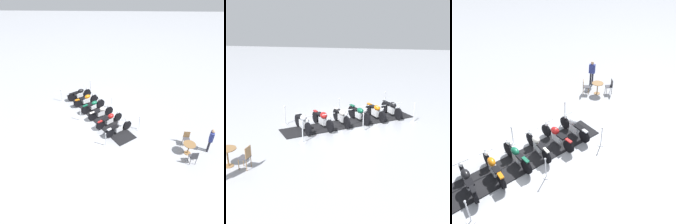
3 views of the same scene
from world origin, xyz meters
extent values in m
plane|color=#A8AAB2|center=(0.00, 0.00, 0.00)|extent=(80.00, 80.00, 0.00)
cube|color=black|center=(0.00, 0.00, 0.02)|extent=(7.07, 5.82, 0.04)
cylinder|color=black|center=(1.76, 2.27, 0.36)|extent=(0.50, 0.60, 0.65)
cylinder|color=black|center=(2.68, 1.08, 0.36)|extent=(0.50, 0.60, 0.65)
cube|color=silver|center=(2.22, 1.67, 0.42)|extent=(0.51, 0.56, 0.41)
ellipsoid|color=#B7BAC1|center=(2.14, 1.78, 0.77)|extent=(0.53, 0.55, 0.33)
cube|color=black|center=(2.44, 1.38, 0.72)|extent=(0.55, 0.59, 0.08)
cube|color=#B7BAC1|center=(2.68, 1.08, 0.72)|extent=(0.34, 0.38, 0.06)
cylinder|color=silver|center=(1.81, 2.20, 0.64)|extent=(0.24, 0.28, 0.56)
cylinder|color=silver|center=(1.86, 2.14, 0.98)|extent=(0.53, 0.42, 0.04)
sphere|color=silver|center=(1.80, 2.22, 0.78)|extent=(0.18, 0.18, 0.18)
cylinder|color=black|center=(0.79, 1.63, 0.36)|extent=(0.51, 0.57, 0.65)
cylinder|color=black|center=(1.87, 0.38, 0.36)|extent=(0.51, 0.57, 0.65)
cube|color=silver|center=(1.33, 1.00, 0.40)|extent=(0.53, 0.56, 0.38)
ellipsoid|color=#AD1919|center=(1.24, 1.11, 0.74)|extent=(0.58, 0.59, 0.35)
cube|color=black|center=(1.57, 0.73, 0.69)|extent=(0.54, 0.56, 0.08)
cube|color=#AD1919|center=(1.87, 0.38, 0.72)|extent=(0.34, 0.36, 0.06)
cylinder|color=silver|center=(0.84, 1.57, 0.64)|extent=(0.23, 0.25, 0.56)
cylinder|color=silver|center=(0.88, 1.52, 0.97)|extent=(0.57, 0.50, 0.04)
sphere|color=silver|center=(0.82, 1.60, 0.77)|extent=(0.18, 0.18, 0.18)
cylinder|color=black|center=(0.04, 0.93, 0.37)|extent=(0.46, 0.61, 0.67)
cylinder|color=black|center=(0.85, -0.26, 0.37)|extent=(0.46, 0.61, 0.67)
cube|color=silver|center=(0.44, 0.33, 0.42)|extent=(0.47, 0.58, 0.39)
ellipsoid|color=silver|center=(0.36, 0.45, 0.75)|extent=(0.52, 0.56, 0.32)
cube|color=black|center=(0.66, 0.02, 0.70)|extent=(0.53, 0.59, 0.08)
cube|color=silver|center=(0.85, -0.26, 0.73)|extent=(0.31, 0.37, 0.06)
cylinder|color=silver|center=(0.08, 0.87, 0.65)|extent=(0.23, 0.29, 0.57)
cylinder|color=silver|center=(0.13, 0.80, 1.00)|extent=(0.67, 0.47, 0.04)
sphere|color=silver|center=(0.07, 0.88, 0.80)|extent=(0.18, 0.18, 0.18)
cylinder|color=black|center=(-0.90, 0.21, 0.40)|extent=(0.56, 0.63, 0.72)
cylinder|color=black|center=(0.01, -0.87, 0.40)|extent=(0.56, 0.63, 0.72)
cube|color=silver|center=(-0.44, -0.33, 0.41)|extent=(0.48, 0.51, 0.34)
ellipsoid|color=#0F5138|center=(-0.52, -0.24, 0.70)|extent=(0.56, 0.58, 0.29)
cube|color=black|center=(-0.22, -0.60, 0.66)|extent=(0.52, 0.55, 0.08)
cube|color=#0F5138|center=(0.01, -0.87, 0.79)|extent=(0.37, 0.40, 0.06)
cylinder|color=silver|center=(-0.85, 0.14, 0.70)|extent=(0.25, 0.28, 0.61)
cylinder|color=silver|center=(-0.79, 0.08, 1.07)|extent=(0.49, 0.42, 0.04)
sphere|color=silver|center=(-0.86, 0.16, 0.87)|extent=(0.18, 0.18, 0.18)
cylinder|color=black|center=(-1.76, -0.37, 0.36)|extent=(0.47, 0.60, 0.64)
cylinder|color=black|center=(-0.90, -1.64, 0.36)|extent=(0.47, 0.60, 0.64)
cube|color=silver|center=(-1.33, -1.00, 0.40)|extent=(0.54, 0.63, 0.38)
ellipsoid|color=#D16B0F|center=(-1.42, -0.88, 0.72)|extent=(0.54, 0.59, 0.30)
cube|color=black|center=(-1.14, -1.29, 0.68)|extent=(0.45, 0.48, 0.08)
cube|color=#D16B0F|center=(-0.90, -1.64, 0.71)|extent=(0.33, 0.38, 0.06)
cylinder|color=silver|center=(-1.71, -0.44, 0.63)|extent=(0.24, 0.31, 0.54)
cylinder|color=silver|center=(-1.66, -0.51, 0.96)|extent=(0.55, 0.38, 0.04)
sphere|color=silver|center=(-1.72, -0.43, 0.76)|extent=(0.18, 0.18, 0.18)
cylinder|color=black|center=(-2.63, -1.05, 0.37)|extent=(0.47, 0.63, 0.66)
cylinder|color=black|center=(-1.81, -2.29, 0.37)|extent=(0.47, 0.63, 0.66)
cube|color=silver|center=(-2.22, -1.67, 0.41)|extent=(0.49, 0.57, 0.38)
ellipsoid|color=black|center=(-2.29, -1.56, 0.74)|extent=(0.57, 0.62, 0.33)
cube|color=black|center=(-2.04, -1.95, 0.69)|extent=(0.49, 0.53, 0.08)
cube|color=black|center=(-1.81, -2.29, 0.73)|extent=(0.33, 0.39, 0.06)
cylinder|color=silver|center=(-2.59, -1.11, 0.65)|extent=(0.20, 0.25, 0.57)
cylinder|color=silver|center=(-2.56, -1.16, 0.99)|extent=(0.58, 0.40, 0.04)
sphere|color=silver|center=(-2.61, -1.08, 0.79)|extent=(0.18, 0.18, 0.18)
cylinder|color=silver|center=(3.48, 0.85, 0.01)|extent=(0.32, 0.32, 0.03)
cylinder|color=silver|center=(3.48, 0.85, 0.51)|extent=(0.05, 0.05, 0.97)
sphere|color=silver|center=(3.48, 0.85, 1.03)|extent=(0.09, 0.09, 0.09)
cylinder|color=silver|center=(-0.85, 1.13, 0.01)|extent=(0.34, 0.34, 0.03)
cylinder|color=silver|center=(-0.85, 1.13, 0.48)|extent=(0.05, 0.05, 0.90)
sphere|color=silver|center=(-0.85, 1.13, 0.96)|extent=(0.09, 0.09, 0.09)
cylinder|color=silver|center=(1.78, 3.11, 0.01)|extent=(0.36, 0.36, 0.03)
cylinder|color=silver|center=(1.78, 3.11, 0.53)|extent=(0.05, 0.05, 1.01)
sphere|color=silver|center=(1.78, 3.11, 1.07)|extent=(0.09, 0.09, 0.09)
cylinder|color=silver|center=(0.85, -1.13, 0.01)|extent=(0.30, 0.30, 0.03)
cylinder|color=silver|center=(0.85, -1.13, 0.52)|extent=(0.05, 0.05, 0.99)
sphere|color=silver|center=(0.85, -1.13, 1.05)|extent=(0.09, 0.09, 0.09)
cylinder|color=silver|center=(-1.78, -3.11, 0.01)|extent=(0.35, 0.35, 0.03)
cylinder|color=silver|center=(-1.78, -3.11, 0.55)|extent=(0.05, 0.05, 1.04)
sphere|color=silver|center=(-1.78, -3.11, 1.10)|extent=(0.09, 0.09, 0.09)
cylinder|color=olive|center=(4.00, 5.96, 0.01)|extent=(0.41, 0.41, 0.02)
cylinder|color=olive|center=(4.00, 5.96, 0.38)|extent=(0.07, 0.07, 0.72)
cylinder|color=olive|center=(4.00, 5.96, 0.75)|extent=(0.75, 0.75, 0.03)
cylinder|color=olive|center=(3.44, 6.17, 0.23)|extent=(0.03, 0.03, 0.46)
cylinder|color=olive|center=(3.41, 5.83, 0.23)|extent=(0.03, 0.03, 0.46)
cylinder|color=olive|center=(3.10, 6.19, 0.23)|extent=(0.03, 0.03, 0.46)
cylinder|color=olive|center=(3.07, 5.85, 0.23)|extent=(0.03, 0.03, 0.46)
cube|color=#3F3F47|center=(3.26, 6.01, 0.48)|extent=(0.43, 0.43, 0.04)
cube|color=olive|center=(3.07, 6.02, 0.73)|extent=(0.06, 0.40, 0.44)
cylinder|color=#2D2D33|center=(4.59, 5.83, 0.23)|extent=(0.03, 0.03, 0.46)
cylinder|color=#2D2D33|center=(4.57, 6.16, 0.23)|extent=(0.03, 0.03, 0.46)
cylinder|color=#2D2D33|center=(4.93, 5.85, 0.23)|extent=(0.03, 0.03, 0.46)
cylinder|color=#2D2D33|center=(4.91, 6.19, 0.23)|extent=(0.03, 0.03, 0.46)
cube|color=#3F3F47|center=(4.75, 6.01, 0.48)|extent=(0.43, 0.43, 0.04)
cube|color=#2D2D33|center=(4.94, 6.02, 0.73)|extent=(0.06, 0.40, 0.45)
cylinder|color=#23232D|center=(3.83, 7.22, 0.44)|extent=(0.12, 0.12, 0.88)
cylinder|color=#23232D|center=(3.70, 7.27, 0.44)|extent=(0.12, 0.12, 0.88)
cube|color=navy|center=(3.77, 7.24, 1.19)|extent=(0.45, 0.35, 0.62)
sphere|color=tan|center=(3.77, 7.24, 1.61)|extent=(0.22, 0.22, 0.22)
camera|label=1|loc=(13.85, 1.54, 9.99)|focal=35.30mm
camera|label=2|loc=(-2.37, 15.97, 5.77)|focal=49.22mm
camera|label=3|loc=(1.39, -8.60, 8.35)|focal=40.75mm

